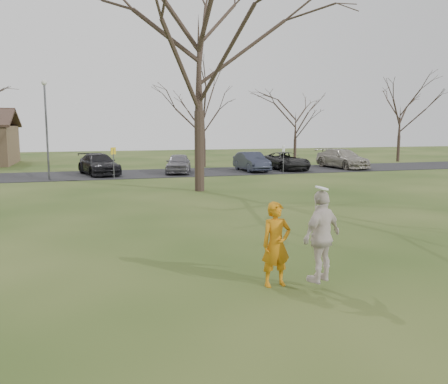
% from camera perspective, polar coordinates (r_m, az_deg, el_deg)
% --- Properties ---
extents(ground, '(120.00, 120.00, 0.00)m').
position_cam_1_polar(ground, '(9.95, 6.89, -11.71)').
color(ground, '#1E380F').
rests_on(ground, ground).
extents(parking_strip, '(62.00, 6.50, 0.04)m').
position_cam_1_polar(parking_strip, '(33.93, -10.42, 2.25)').
color(parking_strip, black).
rests_on(parking_strip, ground).
extents(player_defender, '(0.68, 0.46, 1.81)m').
position_cam_1_polar(player_defender, '(9.80, 6.49, -6.47)').
color(player_defender, '#BF730F').
rests_on(player_defender, ground).
extents(car_3, '(3.18, 5.41, 1.47)m').
position_cam_1_polar(car_3, '(33.70, -15.28, 3.35)').
color(car_3, black).
rests_on(car_3, parking_strip).
extents(car_4, '(2.72, 4.49, 1.43)m').
position_cam_1_polar(car_4, '(33.81, -5.67, 3.57)').
color(car_4, slate).
rests_on(car_4, parking_strip).
extents(car_5, '(1.64, 4.43, 1.45)m').
position_cam_1_polar(car_5, '(35.27, 3.43, 3.79)').
color(car_5, '#282C3D').
rests_on(car_5, parking_strip).
extents(car_6, '(2.62, 5.08, 1.37)m').
position_cam_1_polar(car_6, '(36.68, 7.67, 3.84)').
color(car_6, black).
rests_on(car_6, parking_strip).
extents(car_7, '(2.83, 5.58, 1.55)m').
position_cam_1_polar(car_7, '(39.15, 14.50, 4.05)').
color(car_7, gray).
rests_on(car_7, parking_strip).
extents(catching_play, '(1.21, 0.90, 2.01)m').
position_cam_1_polar(catching_play, '(9.62, 12.03, -5.38)').
color(catching_play, beige).
rests_on(catching_play, ground).
extents(lamp_post, '(0.34, 0.34, 6.27)m').
position_cam_1_polar(lamp_post, '(31.13, -21.22, 8.62)').
color(lamp_post, '#47474C').
rests_on(lamp_post, ground).
extents(sign_yellow, '(0.35, 0.35, 2.08)m').
position_cam_1_polar(sign_yellow, '(30.66, -13.56, 4.24)').
color(sign_yellow, '#47474C').
rests_on(sign_yellow, ground).
extents(sign_white, '(0.35, 0.35, 2.08)m').
position_cam_1_polar(sign_white, '(33.59, 7.39, 4.70)').
color(sign_white, '#47474C').
rests_on(sign_white, ground).
extents(big_tree, '(9.00, 9.00, 14.00)m').
position_cam_1_polar(big_tree, '(24.53, -3.17, 16.56)').
color(big_tree, '#352821').
rests_on(big_tree, ground).
extents(small_tree_row, '(55.00, 5.90, 8.50)m').
position_cam_1_polar(small_tree_row, '(39.48, -5.02, 8.77)').
color(small_tree_row, '#352821').
rests_on(small_tree_row, ground).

